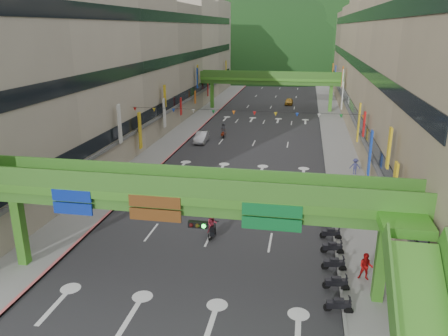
# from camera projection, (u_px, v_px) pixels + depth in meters

# --- Properties ---
(road_slab) EXTENTS (18.00, 140.00, 0.02)m
(road_slab) POSITION_uv_depth(u_px,v_px,m) (261.00, 127.00, 67.82)
(road_slab) COLOR #28282B
(road_slab) RESTS_ON ground
(sidewalk_left) EXTENTS (4.00, 140.00, 0.15)m
(sidewalk_left) POSITION_uv_depth(u_px,v_px,m) (193.00, 124.00, 69.70)
(sidewalk_left) COLOR gray
(sidewalk_left) RESTS_ON ground
(sidewalk_right) EXTENTS (4.00, 140.00, 0.15)m
(sidewalk_right) POSITION_uv_depth(u_px,v_px,m) (334.00, 130.00, 65.89)
(sidewalk_right) COLOR gray
(sidewalk_right) RESTS_ON ground
(curb_left) EXTENTS (0.20, 140.00, 0.18)m
(curb_left) POSITION_uv_depth(u_px,v_px,m) (204.00, 124.00, 69.37)
(curb_left) COLOR #CC5959
(curb_left) RESTS_ON ground
(curb_right) EXTENTS (0.20, 140.00, 0.18)m
(curb_right) POSITION_uv_depth(u_px,v_px,m) (321.00, 129.00, 66.22)
(curb_right) COLOR gray
(curb_right) RESTS_ON ground
(building_row_left) EXTENTS (12.80, 95.00, 19.00)m
(building_row_left) POSITION_uv_depth(u_px,v_px,m) (142.00, 63.00, 68.19)
(building_row_left) COLOR #9E937F
(building_row_left) RESTS_ON ground
(building_row_right) EXTENTS (12.80, 95.00, 19.00)m
(building_row_right) POSITION_uv_depth(u_px,v_px,m) (397.00, 67.00, 61.64)
(building_row_right) COLOR gray
(building_row_right) RESTS_ON ground
(overpass_near) EXTENTS (28.00, 12.27, 7.10)m
(overpass_near) POSITION_uv_depth(u_px,v_px,m) (199.00, 208.00, 24.31)
(overpass_near) COLOR #4C9E2D
(overpass_near) RESTS_ON ground
(overpass_far) EXTENTS (28.00, 2.20, 7.10)m
(overpass_far) POSITION_uv_depth(u_px,v_px,m) (270.00, 81.00, 80.20)
(overpass_far) COLOR #4C9E2D
(overpass_far) RESTS_ON ground
(hill_left) EXTENTS (168.00, 140.00, 112.00)m
(hill_left) POSITION_uv_depth(u_px,v_px,m) (252.00, 66.00, 173.34)
(hill_left) COLOR #1C4419
(hill_left) RESTS_ON ground
(hill_right) EXTENTS (208.00, 176.00, 128.00)m
(hill_right) POSITION_uv_depth(u_px,v_px,m) (351.00, 64.00, 185.13)
(hill_right) COLOR #1C4419
(hill_right) RESTS_ON ground
(bunting_string) EXTENTS (26.00, 0.36, 0.47)m
(bunting_string) POSITION_uv_depth(u_px,v_px,m) (244.00, 113.00, 47.28)
(bunting_string) COLOR black
(bunting_string) RESTS_ON ground
(scooter_rider_near) EXTENTS (0.58, 1.60, 1.92)m
(scooter_rider_near) POSITION_uv_depth(u_px,v_px,m) (197.00, 194.00, 38.29)
(scooter_rider_near) COLOR black
(scooter_rider_near) RESTS_ON ground
(scooter_rider_mid) EXTENTS (0.84, 1.58, 1.86)m
(scooter_rider_mid) POSITION_uv_depth(u_px,v_px,m) (212.00, 226.00, 32.03)
(scooter_rider_mid) COLOR black
(scooter_rider_mid) RESTS_ON ground
(scooter_rider_left) EXTENTS (0.98, 1.58, 1.91)m
(scooter_rider_left) POSITION_uv_depth(u_px,v_px,m) (178.00, 185.00, 40.25)
(scooter_rider_left) COLOR #9E9FA7
(scooter_rider_left) RESTS_ON ground
(scooter_rider_far) EXTENTS (0.93, 1.60, 2.12)m
(scooter_rider_far) POSITION_uv_depth(u_px,v_px,m) (224.00, 130.00, 61.06)
(scooter_rider_far) COLOR maroon
(scooter_rider_far) RESTS_ON ground
(parked_scooter_row) EXTENTS (1.60, 11.62, 1.08)m
(parked_scooter_row) POSITION_uv_depth(u_px,v_px,m) (333.00, 255.00, 28.71)
(parked_scooter_row) COLOR black
(parked_scooter_row) RESTS_ON ground
(car_silver) EXTENTS (1.55, 4.26, 1.40)m
(car_silver) POSITION_uv_depth(u_px,v_px,m) (202.00, 137.00, 58.80)
(car_silver) COLOR silver
(car_silver) RESTS_ON ground
(car_yellow) EXTENTS (1.62, 3.79, 1.28)m
(car_yellow) POSITION_uv_depth(u_px,v_px,m) (289.00, 102.00, 87.37)
(car_yellow) COLOR gold
(car_yellow) RESTS_ON ground
(pedestrian_red) EXTENTS (0.94, 0.78, 1.73)m
(pedestrian_red) POSITION_uv_depth(u_px,v_px,m) (366.00, 269.00, 26.43)
(pedestrian_red) COLOR #A00D0E
(pedestrian_red) RESTS_ON ground
(pedestrian_dark) EXTENTS (0.97, 0.49, 1.58)m
(pedestrian_dark) POSITION_uv_depth(u_px,v_px,m) (343.00, 217.00, 33.81)
(pedestrian_dark) COLOR #22222A
(pedestrian_dark) RESTS_ON ground
(pedestrian_blue) EXTENTS (0.83, 0.57, 1.71)m
(pedestrian_blue) POSITION_uv_depth(u_px,v_px,m) (355.00, 168.00, 45.53)
(pedestrian_blue) COLOR navy
(pedestrian_blue) RESTS_ON ground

